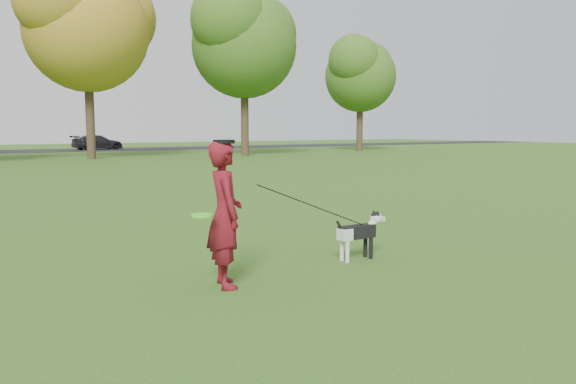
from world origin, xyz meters
TOP-DOWN VIEW (x-y plane):
  - ground at (0.00, 0.00)m, footprint 120.00×120.00m
  - man at (-1.22, -0.60)m, footprint 0.50×0.65m
  - dog at (0.85, -0.42)m, footprint 0.84×0.17m
  - car_right at (7.80, 40.00)m, footprint 4.21×2.27m
  - man_held_items at (0.04, -0.54)m, footprint 2.61×0.38m

SIDE VIEW (x-z plane):
  - ground at x=0.00m, z-range 0.00..0.00m
  - dog at x=0.85m, z-range 0.07..0.71m
  - car_right at x=7.80m, z-range 0.02..1.18m
  - man_held_items at x=0.04m, z-range 0.18..1.36m
  - man at x=-1.22m, z-range 0.00..1.59m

